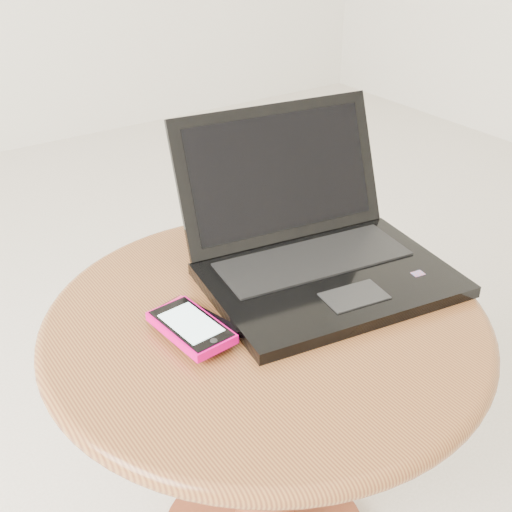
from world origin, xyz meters
TOP-DOWN VIEW (x-y plane):
  - table at (0.04, -0.09)m, footprint 0.59×0.59m
  - laptop at (0.16, -0.04)m, footprint 0.37×0.36m
  - phone_black at (-0.06, -0.06)m, footprint 0.09×0.13m
  - phone_pink at (-0.07, -0.08)m, footprint 0.07×0.12m

SIDE VIEW (x-z plane):
  - table at x=0.04m, z-range 0.13..0.61m
  - phone_black at x=-0.06m, z-range 0.47..0.48m
  - phone_pink at x=-0.07m, z-range 0.48..0.50m
  - laptop at x=0.16m, z-range 0.41..0.61m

